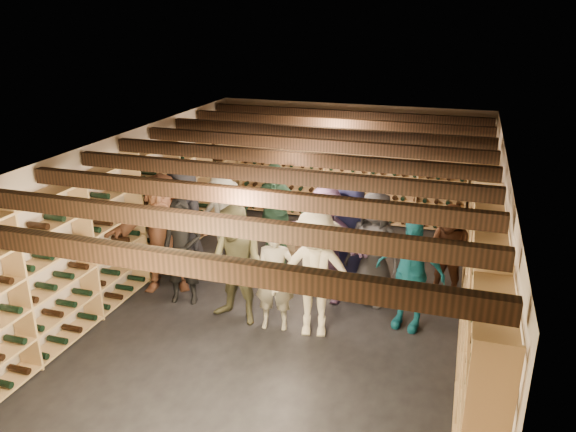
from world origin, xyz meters
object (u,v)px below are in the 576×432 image
(person_0, at_px, (184,222))
(person_1, at_px, (182,252))
(person_10, at_px, (274,215))
(person_3, at_px, (315,274))
(crate_stack_right, at_px, (291,242))
(person_7, at_px, (275,279))
(crate_stack_left, at_px, (347,243))
(person_12, at_px, (374,248))
(person_2, at_px, (237,266))
(person_11, at_px, (325,242))
(person_8, at_px, (450,254))
(person_6, at_px, (349,236))
(person_5, at_px, (164,233))
(person_9, at_px, (223,216))
(person_4, at_px, (410,272))
(crate_loose, at_px, (352,264))

(person_0, xyz_separation_m, person_1, (0.40, -0.84, -0.13))
(person_1, height_order, person_10, person_10)
(person_3, bearing_deg, crate_stack_right, 103.49)
(person_7, bearing_deg, person_0, 138.29)
(crate_stack_left, height_order, person_12, person_12)
(person_0, relative_size, person_2, 1.09)
(person_7, height_order, person_11, person_11)
(person_8, bearing_deg, person_1, -137.95)
(person_6, xyz_separation_m, person_8, (1.53, -0.00, -0.10))
(person_1, height_order, person_7, person_1)
(person_5, bearing_deg, person_0, 61.69)
(person_10, bearing_deg, person_6, -25.38)
(person_9, bearing_deg, person_5, -116.53)
(person_5, height_order, person_6, person_5)
(crate_stack_left, xyz_separation_m, person_6, (0.25, -1.07, 0.59))
(person_4, distance_m, person_8, 1.09)
(person_0, relative_size, person_4, 1.14)
(crate_stack_right, height_order, person_10, person_10)
(crate_stack_left, relative_size, person_1, 0.36)
(crate_loose, bearing_deg, person_10, -170.60)
(person_4, xyz_separation_m, person_8, (0.48, 0.97, -0.07))
(crate_loose, bearing_deg, person_8, -21.49)
(person_5, bearing_deg, person_8, -8.34)
(crate_loose, relative_size, person_4, 0.31)
(person_3, bearing_deg, crate_loose, 77.09)
(crate_stack_left, relative_size, person_12, 0.34)
(crate_stack_right, height_order, person_12, person_12)
(person_1, bearing_deg, crate_loose, 28.61)
(person_1, distance_m, person_7, 1.57)
(crate_stack_right, xyz_separation_m, person_3, (1.10, -2.40, 0.63))
(person_10, bearing_deg, crate_loose, 0.23)
(person_2, xyz_separation_m, person_10, (-0.15, 1.97, 0.05))
(person_3, bearing_deg, person_8, 32.07)
(person_1, bearing_deg, person_11, 9.64)
(crate_stack_left, relative_size, person_8, 0.39)
(crate_stack_left, distance_m, person_4, 2.49)
(crate_stack_left, height_order, person_3, person_3)
(person_2, xyz_separation_m, person_3, (1.10, 0.01, 0.03))
(crate_stack_right, distance_m, person_1, 2.41)
(person_3, height_order, person_7, person_3)
(person_4, xyz_separation_m, person_6, (-1.04, 0.97, 0.03))
(person_0, bearing_deg, person_4, 16.26)
(person_3, xyz_separation_m, person_11, (-0.14, 1.08, 0.00))
(person_2, distance_m, person_4, 2.35)
(person_5, height_order, person_12, person_5)
(person_6, relative_size, person_9, 1.11)
(person_3, xyz_separation_m, person_6, (0.13, 1.56, -0.04))
(crate_loose, bearing_deg, person_4, -55.32)
(person_4, xyz_separation_m, person_10, (-2.43, 1.38, 0.08))
(person_1, xyz_separation_m, person_7, (1.55, -0.29, -0.07))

